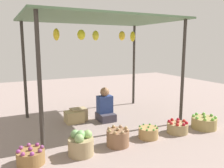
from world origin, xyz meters
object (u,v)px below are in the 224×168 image
basket_green_chilies (148,133)px  basket_red_apples (177,127)px  vendor_person (105,108)px  basket_cabbages (81,144)px  wooden_crate_stacked_rear (74,117)px  wooden_crate_near_vendor (79,114)px  basket_green_apples (204,123)px  basket_purple_onions (31,157)px  basket_potatoes (118,138)px

basket_green_chilies → basket_red_apples: 0.68m
vendor_person → basket_cabbages: vendor_person is taller
basket_red_apples → wooden_crate_stacked_rear: 2.27m
vendor_person → wooden_crate_near_vendor: vendor_person is taller
basket_green_apples → wooden_crate_near_vendor: basket_green_apples is taller
basket_cabbages → basket_green_chilies: 1.38m
basket_purple_onions → basket_green_apples: basket_green_apples is taller
basket_potatoes → wooden_crate_stacked_rear: size_ratio=0.99×
basket_potatoes → wooden_crate_stacked_rear: 1.57m
basket_potatoes → basket_green_chilies: (0.68, 0.03, -0.04)m
basket_potatoes → wooden_crate_near_vendor: (-0.16, 1.62, -0.00)m
basket_potatoes → basket_green_apples: bearing=-2.0°
vendor_person → basket_red_apples: (0.96, -1.37, -0.19)m
basket_purple_onions → wooden_crate_stacked_rear: bearing=52.5°
basket_potatoes → wooden_crate_near_vendor: 1.63m
vendor_person → basket_green_chilies: size_ratio=2.08×
basket_green_chilies → vendor_person: bearing=102.0°
vendor_person → basket_purple_onions: bearing=-144.4°
basket_green_chilies → basket_red_apples: basket_red_apples is taller
basket_potatoes → wooden_crate_near_vendor: basket_potatoes is taller
basket_green_chilies → basket_red_apples: size_ratio=0.90×
basket_cabbages → basket_potatoes: bearing=2.7°
wooden_crate_near_vendor → wooden_crate_stacked_rear: wooden_crate_near_vendor is taller
basket_potatoes → basket_green_apples: basket_potatoes is taller
basket_potatoes → basket_green_chilies: basket_potatoes is taller
basket_purple_onions → basket_green_apples: bearing=-1.7°
vendor_person → basket_red_apples: 1.69m
basket_potatoes → basket_red_apples: (1.36, -0.01, -0.04)m
basket_purple_onions → basket_red_apples: 2.82m
vendor_person → basket_green_apples: vendor_person is taller
basket_green_chilies → basket_cabbages: bearing=-177.2°
wooden_crate_stacked_rear → basket_green_chilies: bearing=-57.1°
basket_red_apples → basket_green_apples: (0.68, -0.06, 0.01)m
wooden_crate_stacked_rear → basket_purple_onions: bearing=-127.5°
basket_purple_onions → wooden_crate_near_vendor: (1.29, 1.59, 0.03)m
basket_green_chilies → basket_green_apples: bearing=-4.5°
basket_purple_onions → basket_green_apples: size_ratio=0.80×
basket_green_apples → wooden_crate_stacked_rear: size_ratio=1.28×
wooden_crate_near_vendor → vendor_person: bearing=-25.0°
basket_green_apples → basket_green_chilies: bearing=175.5°
basket_cabbages → basket_red_apples: 2.05m
basket_red_apples → basket_purple_onions: bearing=179.1°
basket_green_chilies → basket_green_apples: 1.36m
vendor_person → basket_green_apples: 2.18m
vendor_person → basket_potatoes: 1.42m
wooden_crate_near_vendor → basket_cabbages: bearing=-107.8°
basket_green_chilies → wooden_crate_stacked_rear: 1.80m
wooden_crate_near_vendor → wooden_crate_stacked_rear: size_ratio=0.90×
vendor_person → wooden_crate_stacked_rear: bearing=165.1°
basket_red_apples → basket_green_apples: size_ratio=0.81×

